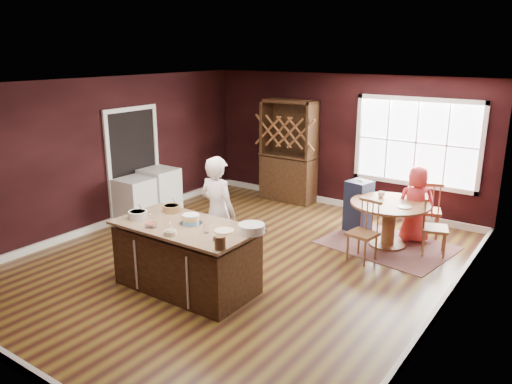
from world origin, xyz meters
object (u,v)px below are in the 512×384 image
(baker, at_px, (218,213))
(layer_cake, at_px, (191,219))
(chair_south, at_px, (363,231))
(dryer, at_px, (160,192))
(kitchen_island, at_px, (186,258))
(washer, at_px, (135,201))
(hutch, at_px, (289,151))
(seated_woman, at_px, (416,204))
(dining_table, at_px, (389,215))
(chair_north, at_px, (428,208))
(toddler, at_px, (357,187))
(chair_east, at_px, (435,226))
(high_chair, at_px, (358,205))

(baker, xyz_separation_m, layer_cake, (0.13, -0.72, 0.13))
(chair_south, relative_size, dryer, 1.04)
(kitchen_island, relative_size, washer, 2.24)
(baker, xyz_separation_m, hutch, (-0.94, 3.54, 0.23))
(seated_woman, bearing_deg, dining_table, 29.57)
(baker, bearing_deg, hutch, -72.90)
(kitchen_island, distance_m, dining_table, 3.50)
(chair_north, height_order, toddler, chair_north)
(baker, bearing_deg, kitchen_island, 98.87)
(layer_cake, distance_m, dryer, 3.31)
(washer, bearing_deg, toddler, 29.72)
(chair_south, bearing_deg, kitchen_island, -115.89)
(dining_table, bearing_deg, dryer, -166.57)
(chair_east, xyz_separation_m, washer, (-5.00, -1.71, -0.05))
(baker, height_order, chair_south, baker)
(chair_south, relative_size, high_chair, 1.01)
(chair_south, bearing_deg, seated_woman, 82.24)
(chair_north, bearing_deg, toddler, 2.11)
(dryer, bearing_deg, seated_woman, 17.86)
(kitchen_island, bearing_deg, baker, 96.69)
(chair_north, distance_m, dryer, 5.01)
(chair_north, xyz_separation_m, hutch, (-3.12, 0.47, 0.57))
(toddler, bearing_deg, layer_cake, -105.23)
(toddler, xyz_separation_m, washer, (-3.52, -2.01, -0.38))
(hutch, bearing_deg, chair_east, -19.49)
(kitchen_island, bearing_deg, chair_north, 61.59)
(dining_table, bearing_deg, toddler, 154.98)
(chair_east, xyz_separation_m, high_chair, (-1.44, 0.32, -0.00))
(chair_north, height_order, hutch, hutch)
(dining_table, xyz_separation_m, washer, (-4.27, -1.66, -0.10))
(toddler, bearing_deg, chair_north, 21.69)
(layer_cake, bearing_deg, dining_table, 60.94)
(high_chair, height_order, dryer, high_chair)
(layer_cake, height_order, chair_east, layer_cake)
(kitchen_island, distance_m, toddler, 3.55)
(toddler, bearing_deg, dining_table, -25.02)
(seated_woman, relative_size, washer, 1.51)
(baker, bearing_deg, chair_north, -123.30)
(baker, bearing_deg, chair_east, -135.31)
(seated_woman, xyz_separation_m, high_chair, (-1.00, -0.07, -0.17))
(chair_east, bearing_deg, chair_south, 118.36)
(layer_cake, bearing_deg, seated_woman, 60.48)
(chair_south, xyz_separation_m, dryer, (-4.16, -0.20, -0.02))
(chair_east, height_order, high_chair, chair_east)
(baker, relative_size, chair_north, 1.67)
(seated_woman, height_order, dryer, seated_woman)
(dining_table, distance_m, dryer, 4.39)
(chair_east, bearing_deg, chair_north, 6.47)
(toddler, bearing_deg, kitchen_island, -105.51)
(chair_north, bearing_deg, hutch, -28.23)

